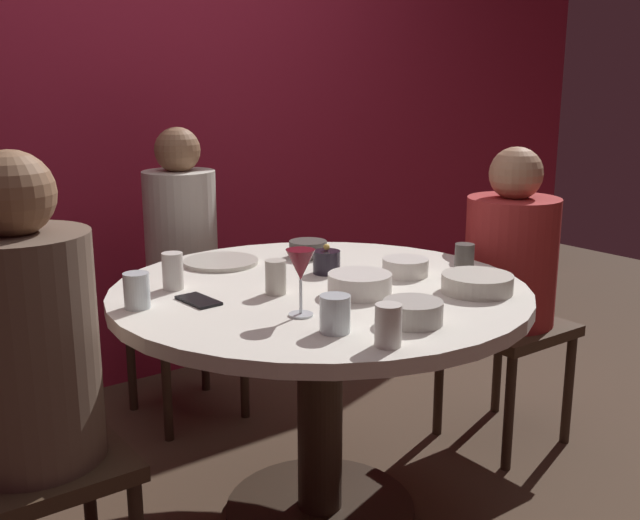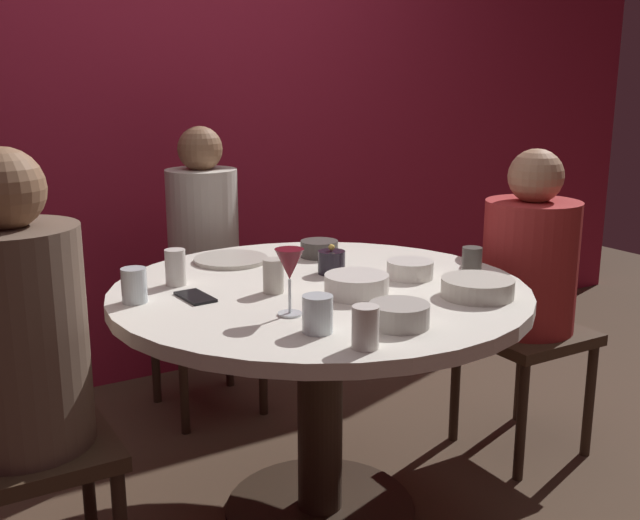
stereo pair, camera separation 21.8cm
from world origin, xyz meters
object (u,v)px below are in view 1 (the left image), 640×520
wine_glass (301,268)px  cup_beside_wine (137,291)px  seated_diner_back (182,244)px  cup_near_candle (388,325)px  seated_diner_right (510,263)px  candle_holder (327,262)px  bowl_sauce_side (405,267)px  bowl_salad_center (308,249)px  cup_by_right_diner (335,314)px  cell_phone (198,300)px  bowl_small_white (413,312)px  bowl_serving_large (360,284)px  cup_by_left_diner (173,271)px  cup_center_front (276,277)px  cup_far_edge (464,258)px  seated_diner_left (26,351)px  bowl_rice_portion (477,283)px  dinner_plate (221,262)px  dining_table (320,341)px

wine_glass → cup_beside_wine: bearing=134.7°
seated_diner_back → cup_near_candle: seated_diner_back is taller
wine_glass → cup_near_candle: size_ratio=1.77×
seated_diner_right → cup_near_candle: size_ratio=11.22×
candle_holder → wine_glass: size_ratio=0.54×
bowl_sauce_side → wine_glass: bearing=-164.4°
bowl_salad_center → cup_beside_wine: size_ratio=1.35×
seated_diner_back → cup_by_right_diner: seated_diner_back is taller
cup_near_candle → seated_diner_back: bearing=82.9°
cell_phone → bowl_small_white: size_ratio=0.93×
cell_phone → bowl_serving_large: (0.40, -0.21, 0.03)m
seated_diner_right → cup_near_candle: 1.16m
candle_holder → cup_by_left_diner: bearing=165.4°
bowl_salad_center → cup_near_candle: bearing=-113.9°
wine_glass → cup_center_front: bearing=74.2°
cup_near_candle → cup_center_front: 0.51m
candle_holder → cup_far_edge: size_ratio=1.02×
seated_diner_back → seated_diner_right: size_ratio=1.05×
seated_diner_left → cell_phone: bearing=8.5°
cup_beside_wine → wine_glass: bearing=-45.3°
cup_near_candle → cup_beside_wine: bearing=119.1°
seated_diner_right → bowl_small_white: 0.98m
bowl_rice_portion → dinner_plate: bearing=120.2°
seated_diner_back → bowl_rice_portion: (0.33, -1.23, 0.06)m
bowl_serving_large → cell_phone: bearing=152.6°
dining_table → cup_far_edge: (0.46, -0.14, 0.22)m
candle_holder → bowl_sauce_side: size_ratio=0.66×
dinner_plate → bowl_serving_large: bowl_serving_large is taller
seated_diner_right → cell_phone: bearing=-3.3°
dining_table → cup_by_right_diner: bearing=-121.4°
bowl_rice_portion → cup_far_edge: size_ratio=2.20×
seated_diner_right → cup_near_candle: seated_diner_right is taller
dining_table → wine_glass: wine_glass is taller
bowl_rice_portion → cup_by_left_diner: cup_by_left_diner is taller
dining_table → cell_phone: bearing=168.8°
seated_diner_left → candle_holder: size_ratio=12.71×
dining_table → bowl_serving_large: size_ratio=6.77×
bowl_rice_portion → cup_beside_wine: bearing=152.6°
cell_phone → cup_by_left_diner: size_ratio=1.30×
candle_holder → bowl_sauce_side: bearing=-42.9°
cell_phone → cup_center_front: cup_center_front is taller
cup_by_right_diner → cup_center_front: size_ratio=0.93×
seated_diner_left → bowl_sauce_side: 1.13m
cup_far_edge → cup_by_left_diner: bearing=155.5°
dinner_plate → bowl_serving_large: 0.57m
candle_holder → bowl_serving_large: 0.26m
bowl_small_white → cup_by_right_diner: bearing=161.9°
dinner_plate → seated_diner_right: bearing=-23.2°
dining_table → cell_phone: cell_phone is taller
cup_far_edge → cell_phone: bearing=165.4°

